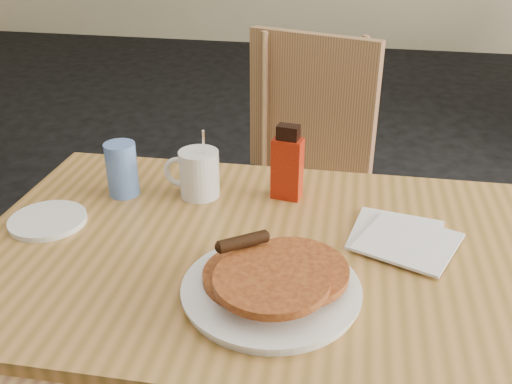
{
  "coord_description": "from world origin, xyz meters",
  "views": [
    {
      "loc": [
        0.22,
        -0.94,
        1.36
      ],
      "look_at": [
        0.02,
        0.03,
        0.85
      ],
      "focal_mm": 40.0,
      "sensor_mm": 36.0,
      "label": 1
    }
  ],
  "objects_px": {
    "pancake_plate": "(272,283)",
    "blue_tumbler": "(122,169)",
    "coffee_mug": "(198,173)",
    "main_table": "(256,265)",
    "syrup_bottle": "(287,165)",
    "chair_main_far": "(306,162)"
  },
  "relations": [
    {
      "from": "main_table",
      "to": "coffee_mug",
      "type": "relative_size",
      "value": 6.98
    },
    {
      "from": "blue_tumbler",
      "to": "syrup_bottle",
      "type": "bearing_deg",
      "value": 8.84
    },
    {
      "from": "chair_main_far",
      "to": "blue_tumbler",
      "type": "relative_size",
      "value": 7.92
    },
    {
      "from": "blue_tumbler",
      "to": "chair_main_far",
      "type": "bearing_deg",
      "value": 59.88
    },
    {
      "from": "main_table",
      "to": "pancake_plate",
      "type": "relative_size",
      "value": 3.82
    },
    {
      "from": "coffee_mug",
      "to": "syrup_bottle",
      "type": "xyz_separation_m",
      "value": [
        0.2,
        0.03,
        0.02
      ]
    },
    {
      "from": "chair_main_far",
      "to": "blue_tumbler",
      "type": "xyz_separation_m",
      "value": [
        -0.35,
        -0.61,
        0.22
      ]
    },
    {
      "from": "syrup_bottle",
      "to": "blue_tumbler",
      "type": "xyz_separation_m",
      "value": [
        -0.37,
        -0.06,
        -0.02
      ]
    },
    {
      "from": "pancake_plate",
      "to": "blue_tumbler",
      "type": "bearing_deg",
      "value": 142.59
    },
    {
      "from": "chair_main_far",
      "to": "coffee_mug",
      "type": "height_order",
      "value": "chair_main_far"
    },
    {
      "from": "chair_main_far",
      "to": "blue_tumbler",
      "type": "height_order",
      "value": "chair_main_far"
    },
    {
      "from": "coffee_mug",
      "to": "syrup_bottle",
      "type": "bearing_deg",
      "value": 20.31
    },
    {
      "from": "syrup_bottle",
      "to": "blue_tumbler",
      "type": "height_order",
      "value": "syrup_bottle"
    },
    {
      "from": "pancake_plate",
      "to": "coffee_mug",
      "type": "height_order",
      "value": "coffee_mug"
    },
    {
      "from": "blue_tumbler",
      "to": "pancake_plate",
      "type": "bearing_deg",
      "value": -37.41
    },
    {
      "from": "main_table",
      "to": "coffee_mug",
      "type": "distance_m",
      "value": 0.27
    },
    {
      "from": "main_table",
      "to": "blue_tumbler",
      "type": "distance_m",
      "value": 0.39
    },
    {
      "from": "chair_main_far",
      "to": "coffee_mug",
      "type": "xyz_separation_m",
      "value": [
        -0.18,
        -0.58,
        0.22
      ]
    },
    {
      "from": "pancake_plate",
      "to": "blue_tumbler",
      "type": "xyz_separation_m",
      "value": [
        -0.4,
        0.31,
        0.04
      ]
    },
    {
      "from": "pancake_plate",
      "to": "blue_tumbler",
      "type": "distance_m",
      "value": 0.5
    },
    {
      "from": "blue_tumbler",
      "to": "main_table",
      "type": "bearing_deg",
      "value": -25.2
    },
    {
      "from": "pancake_plate",
      "to": "coffee_mug",
      "type": "relative_size",
      "value": 1.83
    }
  ]
}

